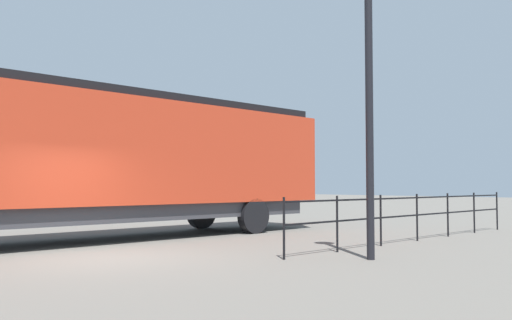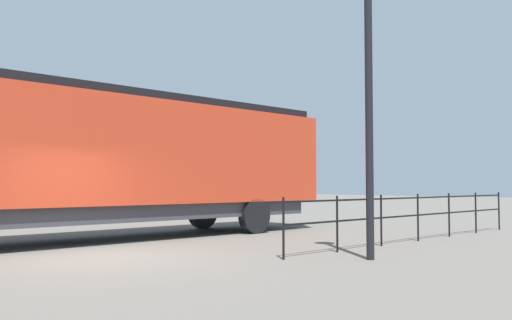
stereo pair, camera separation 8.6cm
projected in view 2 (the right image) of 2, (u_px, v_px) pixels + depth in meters
name	position (u px, v px, depth m)	size (l,w,h in m)	color
ground_plane	(104.00, 258.00, 11.14)	(120.00, 120.00, 0.00)	#666059
locomotive	(106.00, 157.00, 14.83)	(2.97, 15.65, 4.09)	red
lamp_post	(368.00, 41.00, 11.11)	(0.54, 0.54, 6.33)	black
platform_fence	(418.00, 211.00, 14.56)	(0.05, 10.62, 1.28)	black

